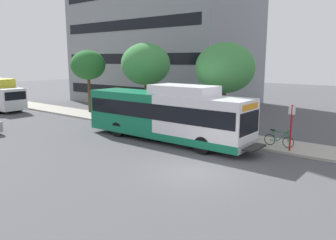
% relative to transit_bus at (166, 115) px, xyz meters
% --- Properties ---
extents(ground_plane, '(120.00, 120.00, 0.00)m').
position_rel_transit_bus_xyz_m(ground_plane, '(-3.88, 3.25, -1.70)').
color(ground_plane, '#4C4C51').
extents(sidewalk_curb, '(3.00, 56.00, 0.14)m').
position_rel_transit_bus_xyz_m(sidewalk_curb, '(3.12, 1.25, -1.63)').
color(sidewalk_curb, '#A8A399').
rests_on(sidewalk_curb, ground).
extents(transit_bus, '(2.58, 12.25, 3.65)m').
position_rel_transit_bus_xyz_m(transit_bus, '(0.00, 0.00, 0.00)').
color(transit_bus, white).
rests_on(transit_bus, ground).
extents(bus_stop_sign_pole, '(0.10, 0.36, 2.60)m').
position_rel_transit_bus_xyz_m(bus_stop_sign_pole, '(2.05, -7.26, -0.05)').
color(bus_stop_sign_pole, red).
rests_on(bus_stop_sign_pole, sidewalk_curb).
extents(bicycle_parked, '(0.52, 1.76, 1.02)m').
position_rel_transit_bus_xyz_m(bicycle_parked, '(2.57, -6.45, -1.14)').
color(bicycle_parked, black).
rests_on(bicycle_parked, sidewalk_curb).
extents(street_tree_near_stop, '(4.06, 4.06, 6.20)m').
position_rel_transit_bus_xyz_m(street_tree_near_stop, '(4.08, -1.92, 2.90)').
color(street_tree_near_stop, '#4C3823').
rests_on(street_tree_near_stop, sidewalk_curb).
extents(street_tree_mid_block, '(4.04, 4.04, 6.39)m').
position_rel_transit_bus_xyz_m(street_tree_mid_block, '(4.17, 5.45, 3.09)').
color(street_tree_mid_block, '#4C3823').
rests_on(street_tree_mid_block, sidewalk_curb).
extents(street_tree_far_block, '(3.28, 3.28, 5.91)m').
position_rel_transit_bus_xyz_m(street_tree_far_block, '(4.04, 12.73, 2.93)').
color(street_tree_far_block, '#4C3823').
rests_on(street_tree_far_block, sidewalk_curb).
extents(lattice_comm_tower, '(1.10, 1.10, 30.76)m').
position_rel_transit_bus_xyz_m(lattice_comm_tower, '(16.22, 30.95, 8.58)').
color(lattice_comm_tower, '#B7B7BC').
rests_on(lattice_comm_tower, ground).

